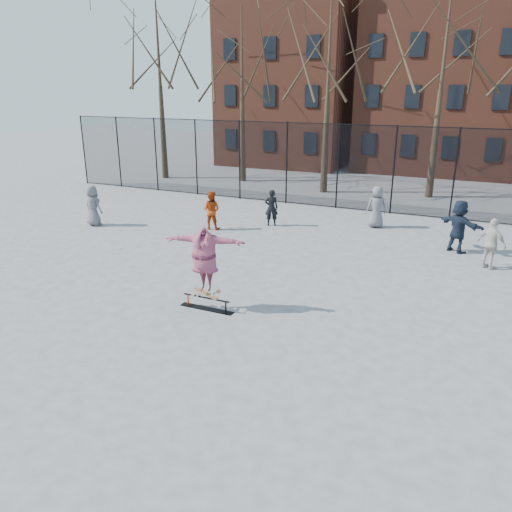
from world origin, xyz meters
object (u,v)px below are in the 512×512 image
at_px(skate_rail, 207,304).
at_px(bystander_black, 271,208).
at_px(bystander_red, 211,210).
at_px(skater, 205,263).
at_px(bystander_grey, 93,206).
at_px(bystander_extra, 377,207).
at_px(bystander_white, 491,244).
at_px(bystander_navy, 459,226).
at_px(skateboard, 206,296).

xyz_separation_m(skate_rail, bystander_black, (-1.73, 8.47, 0.64)).
bearing_deg(bystander_red, skate_rail, 111.81).
bearing_deg(bystander_red, bystander_black, -150.19).
xyz_separation_m(skater, bystander_grey, (-8.56, 5.34, -0.44)).
height_order(skate_rail, bystander_extra, bystander_extra).
bearing_deg(skater, bystander_white, 30.16).
bearing_deg(bystander_grey, skate_rail, 155.73).
bearing_deg(skater, bystander_navy, 40.65).
distance_m(skate_rail, bystander_navy, 9.79).
bearing_deg(skate_rail, skateboard, 180.00).
relative_size(skate_rail, bystander_red, 0.98).
bearing_deg(bystander_extra, bystander_white, 112.76).
relative_size(skate_rail, bystander_white, 0.93).
xyz_separation_m(skater, bystander_black, (-1.72, 8.47, -0.52)).
relative_size(skate_rail, skater, 0.74).
bearing_deg(bystander_black, bystander_extra, 176.61).
bearing_deg(bystander_grey, bystander_navy, -161.96).
bearing_deg(skate_rail, bystander_navy, 54.58).
xyz_separation_m(skate_rail, skater, (-0.01, 0.00, 1.15)).
xyz_separation_m(bystander_grey, bystander_navy, (14.23, 2.60, 0.09)).
height_order(skate_rail, bystander_grey, bystander_grey).
relative_size(bystander_navy, bystander_extra, 1.08).
height_order(skateboard, skater, skater).
bearing_deg(bystander_navy, bystander_grey, 44.33).
distance_m(skate_rail, bystander_white, 9.41).
distance_m(skateboard, bystander_white, 9.40).
distance_m(skateboard, bystander_grey, 10.11).
bearing_deg(bystander_grey, bystander_extra, -149.10).
bearing_deg(bystander_extra, skateboard, 48.09).
relative_size(skater, bystander_white, 1.26).
relative_size(bystander_grey, bystander_navy, 0.91).
bearing_deg(bystander_red, skater, 111.75).
bearing_deg(bystander_black, skater, 77.12).
relative_size(bystander_black, bystander_red, 0.97).
distance_m(skater, bystander_black, 8.65).
bearing_deg(bystander_grey, bystander_red, -153.81).
height_order(bystander_black, bystander_white, bystander_white).
bearing_deg(bystander_white, bystander_grey, 36.02).
height_order(skateboard, bystander_black, bystander_black).
bearing_deg(skate_rail, bystander_red, 118.52).
xyz_separation_m(bystander_red, bystander_extra, (6.12, 3.08, 0.08)).
xyz_separation_m(skater, bystander_navy, (5.66, 7.95, -0.35)).
distance_m(skate_rail, skater, 1.15).
bearing_deg(skater, bystander_extra, 62.91).
bearing_deg(bystander_black, bystander_white, 142.73).
xyz_separation_m(skateboard, bystander_navy, (5.66, 7.95, 0.55)).
relative_size(bystander_grey, bystander_extra, 0.98).
bearing_deg(skateboard, bystander_extra, 76.80).
distance_m(skater, bystander_navy, 9.77).
relative_size(bystander_grey, bystander_red, 1.08).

